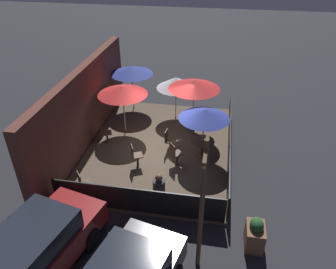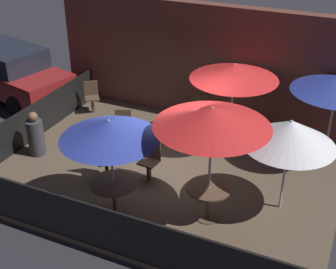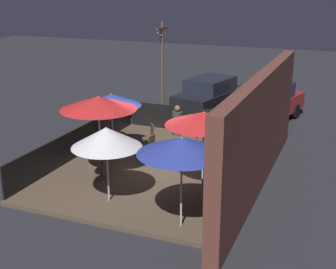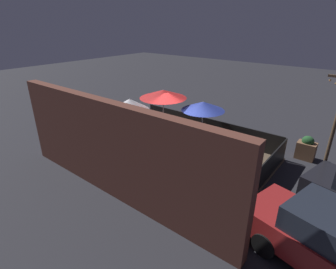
# 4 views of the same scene
# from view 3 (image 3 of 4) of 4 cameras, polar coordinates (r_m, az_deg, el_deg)

# --- Properties ---
(ground_plane) EXTENTS (60.00, 60.00, 0.00)m
(ground_plane) POSITION_cam_3_polar(r_m,az_deg,el_deg) (14.82, -1.17, -4.32)
(ground_plane) COLOR #26262B
(patio_deck) EXTENTS (7.74, 5.82, 0.12)m
(patio_deck) POSITION_cam_3_polar(r_m,az_deg,el_deg) (14.79, -1.17, -4.11)
(patio_deck) COLOR brown
(patio_deck) RESTS_ON ground_plane
(building_wall) EXTENTS (9.34, 0.36, 3.32)m
(building_wall) POSITION_cam_3_polar(r_m,az_deg,el_deg) (13.39, 11.23, 0.40)
(building_wall) COLOR brown
(building_wall) RESTS_ON ground_plane
(fence_front) EXTENTS (7.54, 0.05, 0.95)m
(fence_front) POSITION_cam_3_polar(r_m,az_deg,el_deg) (15.89, -10.73, -0.78)
(fence_front) COLOR black
(fence_front) RESTS_ON patio_deck
(fence_side_left) EXTENTS (0.05, 5.62, 0.95)m
(fence_side_left) POSITION_cam_3_polar(r_m,az_deg,el_deg) (18.00, 3.62, 1.75)
(fence_side_left) COLOR black
(fence_side_left) RESTS_ON patio_deck
(patio_umbrella_0) EXTENTS (2.19, 2.19, 2.47)m
(patio_umbrella_0) POSITION_cam_3_polar(r_m,az_deg,el_deg) (13.36, -8.49, 3.81)
(patio_umbrella_0) COLOR #B2B2B7
(patio_umbrella_0) RESTS_ON patio_deck
(patio_umbrella_1) EXTENTS (1.94, 1.94, 2.10)m
(patio_umbrella_1) POSITION_cam_3_polar(r_m,az_deg,el_deg) (15.26, -6.92, 4.22)
(patio_umbrella_1) COLOR #B2B2B7
(patio_umbrella_1) RESTS_ON patio_deck
(patio_umbrella_2) EXTENTS (1.83, 1.83, 2.03)m
(patio_umbrella_2) POSITION_cam_3_polar(r_m,az_deg,el_deg) (12.00, -7.52, -0.34)
(patio_umbrella_2) COLOR #B2B2B7
(patio_umbrella_2) RESTS_ON patio_deck
(patio_umbrella_3) EXTENTS (2.14, 2.14, 2.20)m
(patio_umbrella_3) POSITION_cam_3_polar(r_m,az_deg,el_deg) (12.69, 4.39, 1.95)
(patio_umbrella_3) COLOR #B2B2B7
(patio_umbrella_3) RESTS_ON patio_deck
(patio_umbrella_4) EXTENTS (2.06, 2.06, 2.21)m
(patio_umbrella_4) POSITION_cam_3_polar(r_m,az_deg,el_deg) (10.52, 1.68, -1.40)
(patio_umbrella_4) COLOR #B2B2B7
(patio_umbrella_4) RESTS_ON patio_deck
(dining_table_0) EXTENTS (0.88, 0.88, 0.73)m
(dining_table_0) POSITION_cam_3_polar(r_m,az_deg,el_deg) (13.87, -8.17, -2.99)
(dining_table_0) COLOR #4C3828
(dining_table_0) RESTS_ON patio_deck
(dining_table_1) EXTENTS (0.94, 0.94, 0.71)m
(dining_table_1) POSITION_cam_3_polar(r_m,az_deg,el_deg) (15.63, -6.73, -0.56)
(dining_table_1) COLOR #4C3828
(dining_table_1) RESTS_ON patio_deck
(patio_chair_0) EXTENTS (0.53, 0.53, 0.96)m
(patio_chair_0) POSITION_cam_3_polar(r_m,az_deg,el_deg) (15.69, 3.10, -0.51)
(patio_chair_0) COLOR #4C3828
(patio_chair_0) RESTS_ON patio_deck
(patio_chair_1) EXTENTS (0.56, 0.56, 0.91)m
(patio_chair_1) POSITION_cam_3_polar(r_m,az_deg,el_deg) (17.01, 9.40, 0.63)
(patio_chair_1) COLOR #4C3828
(patio_chair_1) RESTS_ON patio_deck
(patio_chair_2) EXTENTS (0.56, 0.56, 0.96)m
(patio_chair_2) POSITION_cam_3_polar(r_m,az_deg,el_deg) (15.88, -2.30, -0.27)
(patio_chair_2) COLOR #4C3828
(patio_chair_2) RESTS_ON patio_deck
(patio_chair_3) EXTENTS (0.53, 0.53, 0.93)m
(patio_chair_3) POSITION_cam_3_polar(r_m,az_deg,el_deg) (13.98, 7.79, -3.15)
(patio_chair_3) COLOR #4C3828
(patio_chair_3) RESTS_ON patio_deck
(patio_chair_4) EXTENTS (0.44, 0.44, 0.93)m
(patio_chair_4) POSITION_cam_3_polar(r_m,az_deg,el_deg) (14.95, -2.37, -1.56)
(patio_chair_4) COLOR #4C3828
(patio_chair_4) RESTS_ON patio_deck
(patron_0) EXTENTS (0.43, 0.43, 1.14)m
(patron_0) POSITION_cam_3_polar(r_m,az_deg,el_deg) (17.68, 1.14, 1.56)
(patron_0) COLOR #333338
(patron_0) RESTS_ON patio_deck
(planter_box) EXTENTS (0.75, 0.52, 1.05)m
(planter_box) POSITION_cam_3_polar(r_m,az_deg,el_deg) (20.00, -5.76, 3.00)
(planter_box) COLOR brown
(planter_box) RESTS_ON ground_plane
(light_post) EXTENTS (1.10, 0.12, 4.11)m
(light_post) POSITION_cam_3_polar(r_m,az_deg,el_deg) (19.75, -0.70, 8.29)
(light_post) COLOR brown
(light_post) RESTS_ON ground_plane
(parked_car_0) EXTENTS (4.22, 2.58, 1.62)m
(parked_car_0) POSITION_cam_3_polar(r_m,az_deg,el_deg) (21.08, 5.14, 4.84)
(parked_car_0) COLOR black
(parked_car_0) RESTS_ON ground_plane
(parked_car_1) EXTENTS (4.79, 2.72, 1.62)m
(parked_car_1) POSITION_cam_3_polar(r_m,az_deg,el_deg) (19.92, 11.79, 3.75)
(parked_car_1) COLOR maroon
(parked_car_1) RESTS_ON ground_plane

